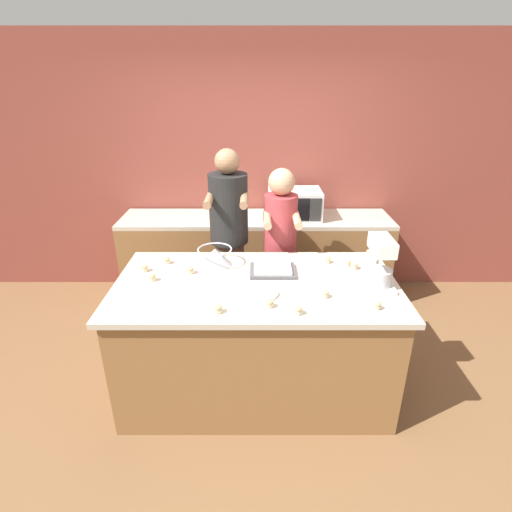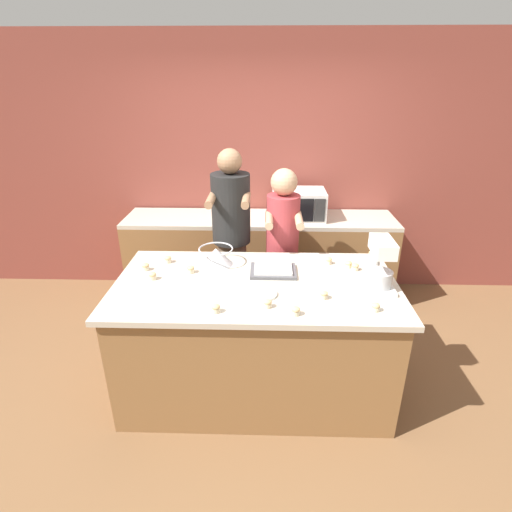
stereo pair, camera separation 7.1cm
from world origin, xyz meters
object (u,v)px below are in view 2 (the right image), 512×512
cupcake_9 (375,307)px  cupcake_12 (348,264)px  microwave_oven (299,204)px  mixing_bowl (216,256)px  small_plate (263,294)px  cupcake_8 (216,308)px  cupcake_2 (168,259)px  cupcake_7 (267,303)px  person_left (232,243)px  stand_mixer (380,267)px  cupcake_4 (328,261)px  cupcake_6 (191,269)px  baking_tray (273,270)px  cupcake_0 (296,311)px  cupcake_1 (372,254)px  cupcake_11 (355,267)px  cupcake_10 (145,267)px  person_right (282,251)px  cupcake_5 (324,295)px  cupcake_3 (152,276)px

cupcake_9 → cupcake_12: bearing=95.1°
microwave_oven → mixing_bowl: bearing=-121.8°
small_plate → cupcake_8: cupcake_8 is taller
cupcake_2 → cupcake_7: size_ratio=1.00×
person_left → stand_mixer: bearing=-36.5°
mixing_bowl → cupcake_4: bearing=2.1°
cupcake_6 → baking_tray: bearing=1.8°
microwave_oven → cupcake_6: (-0.88, -1.30, -0.12)m
cupcake_9 → cupcake_12: same height
baking_tray → small_plate: bearing=-102.0°
cupcake_0 → cupcake_1: same height
baking_tray → cupcake_11: bearing=5.4°
cupcake_4 → mixing_bowl: bearing=-177.9°
mixing_bowl → cupcake_10: size_ratio=4.77×
microwave_oven → cupcake_6: bearing=-124.2°
person_right → cupcake_8: person_right is taller
microwave_oven → cupcake_12: 1.22m
mixing_bowl → cupcake_2: 0.39m
mixing_bowl → cupcake_6: (-0.17, -0.15, -0.04)m
person_left → cupcake_5: size_ratio=31.18×
cupcake_1 → cupcake_7: (-0.84, -0.79, 0.00)m
cupcake_4 → microwave_oven: bearing=98.1°
cupcake_2 → cupcake_9: size_ratio=1.00×
small_plate → mixing_bowl: bearing=128.0°
small_plate → cupcake_4: 0.71m
stand_mixer → cupcake_5: bearing=-157.0°
cupcake_9 → cupcake_3: bearing=165.7°
cupcake_1 → microwave_oven: bearing=118.3°
small_plate → person_right: bearing=80.2°
small_plate → stand_mixer: bearing=9.4°
cupcake_4 → cupcake_11: size_ratio=1.00×
person_left → cupcake_7: 1.13m
small_plate → cupcake_7: 0.16m
person_right → cupcake_8: (-0.45, -1.15, 0.10)m
baking_tray → cupcake_9: size_ratio=6.04×
cupcake_2 → cupcake_3: 0.29m
cupcake_11 → cupcake_5: bearing=-123.9°
microwave_oven → small_plate: bearing=-102.0°
cupcake_10 → person_right: bearing=28.6°
person_right → cupcake_0: size_ratio=28.33×
person_right → small_plate: 0.94m
cupcake_4 → person_right: bearing=129.0°
cupcake_6 → cupcake_4: bearing=10.0°
cupcake_0 → baking_tray: bearing=102.9°
mixing_bowl → microwave_oven: (0.71, 1.15, 0.07)m
person_left → mixing_bowl: (-0.08, -0.46, 0.08)m
person_right → cupcake_3: bearing=-142.9°
cupcake_6 → mixing_bowl: bearing=41.4°
cupcake_5 → cupcake_7: same height
cupcake_6 → person_left: bearing=67.4°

